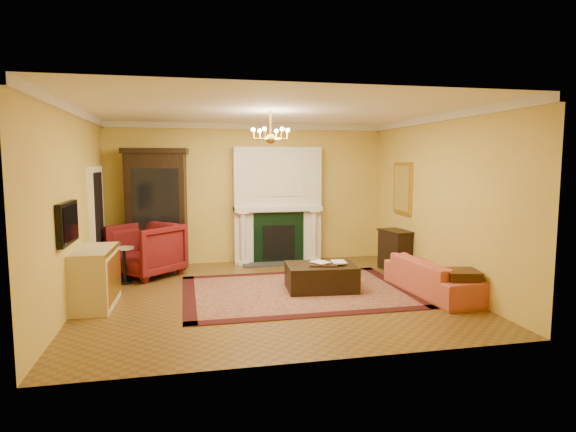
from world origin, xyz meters
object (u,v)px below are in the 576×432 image
object	(u,v)px
coral_sofa	(434,271)
leather_ottoman	(321,277)
china_cabinet	(157,211)
wingback_armchair	(146,247)
commode	(94,277)
console_table	(396,251)
pedestal_table	(124,263)
end_table	(461,289)

from	to	relation	value
coral_sofa	leather_ottoman	size ratio (longest dim) A/B	1.73
china_cabinet	wingback_armchair	xyz separation A→B (m)	(-0.18, -0.72, -0.62)
commode	china_cabinet	bearing A→B (deg)	74.36
china_cabinet	wingback_armchair	bearing A→B (deg)	-97.67
coral_sofa	console_table	distance (m)	1.78
pedestal_table	end_table	distance (m)	5.75
china_cabinet	commode	distance (m)	2.78
coral_sofa	china_cabinet	bearing A→B (deg)	52.49
wingback_armchair	commode	bearing A→B (deg)	-62.59
coral_sofa	end_table	distance (m)	0.70
china_cabinet	leather_ottoman	size ratio (longest dim) A/B	2.03
china_cabinet	coral_sofa	world-z (taller)	china_cabinet
coral_sofa	console_table	world-z (taller)	console_table
commode	leather_ottoman	xyz separation A→B (m)	(3.61, 0.16, -0.21)
wingback_armchair	coral_sofa	world-z (taller)	wingback_armchair
coral_sofa	wingback_armchair	bearing A→B (deg)	60.13
wingback_armchair	coral_sofa	size ratio (longest dim) A/B	0.56
china_cabinet	commode	world-z (taller)	china_cabinet
coral_sofa	end_table	bearing A→B (deg)	-177.31
end_table	console_table	distance (m)	2.47
commode	leather_ottoman	world-z (taller)	commode
wingback_armchair	coral_sofa	distance (m)	5.28
end_table	console_table	world-z (taller)	console_table
coral_sofa	leather_ottoman	world-z (taller)	coral_sofa
wingback_armchair	pedestal_table	bearing A→B (deg)	-79.01
wingback_armchair	coral_sofa	xyz separation A→B (m)	(4.75, -2.30, -0.17)
china_cabinet	wingback_armchair	distance (m)	0.97
pedestal_table	leather_ottoman	world-z (taller)	pedestal_table
leather_ottoman	coral_sofa	bearing A→B (deg)	-15.01
commode	leather_ottoman	size ratio (longest dim) A/B	1.03
wingback_armchair	end_table	bearing A→B (deg)	14.36
wingback_armchair	console_table	distance (m)	4.92
wingback_armchair	console_table	bearing A→B (deg)	39.97
pedestal_table	leather_ottoman	distance (m)	3.54
commode	console_table	world-z (taller)	commode
coral_sofa	end_table	size ratio (longest dim) A/B	3.80
china_cabinet	console_table	distance (m)	4.94
wingback_armchair	pedestal_table	xyz separation A→B (m)	(-0.35, -0.50, -0.18)
wingback_armchair	commode	world-z (taller)	wingback_armchair
leather_ottoman	wingback_armchair	bearing A→B (deg)	155.27
console_table	leather_ottoman	world-z (taller)	console_table
coral_sofa	pedestal_table	bearing A→B (deg)	66.51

